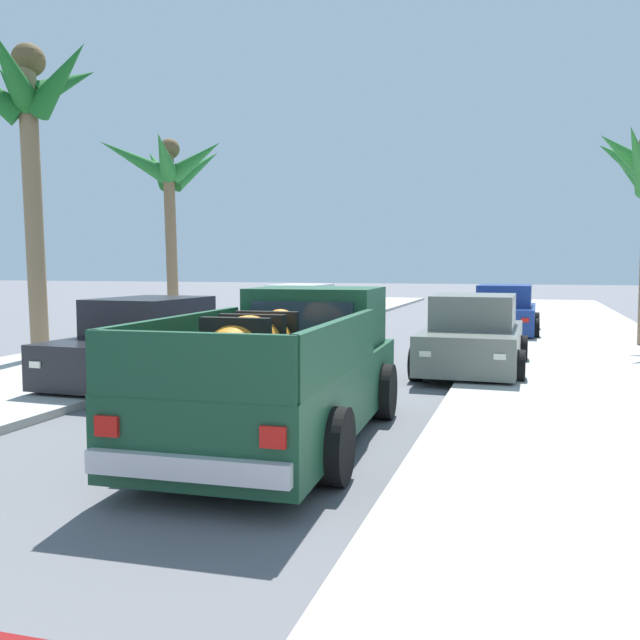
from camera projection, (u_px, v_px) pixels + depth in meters
name	position (u px, v px, depth m)	size (l,w,h in m)	color
sidewalk_left	(95.00, 364.00, 14.17)	(4.78, 60.00, 0.12)	#B2AFA8
sidewalk_right	(603.00, 389.00, 11.27)	(4.78, 60.00, 0.12)	#B2AFA8
curb_left	(137.00, 367.00, 13.88)	(0.16, 60.00, 0.10)	silver
curb_right	(540.00, 387.00, 11.56)	(0.16, 60.00, 0.10)	silver
pickup_truck	(286.00, 373.00, 8.24)	(2.38, 5.29, 1.80)	#19472D
car_right_near	(505.00, 312.00, 20.47)	(2.06, 4.27, 1.54)	navy
car_left_mid	(149.00, 344.00, 12.14)	(2.11, 4.30, 1.54)	black
car_right_mid	(474.00, 336.00, 13.42)	(2.06, 4.27, 1.54)	slate
car_left_far	(300.00, 311.00, 20.81)	(2.09, 4.29, 1.54)	silver
palm_tree_left_mid	(170.00, 174.00, 20.59)	(3.69, 3.94, 6.00)	brown
palm_tree_right_mid	(25.00, 107.00, 14.05)	(3.50, 3.77, 6.72)	#846B4C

